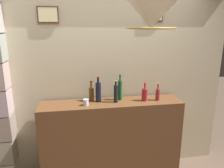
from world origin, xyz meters
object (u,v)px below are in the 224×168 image
Objects in this scene: liquor_bottle_mezcal at (116,93)px; pendant_lamp at (152,16)px; liquor_bottle_scotch at (98,92)px; liquor_bottle_gin at (91,93)px; liquor_bottle_amaro at (145,94)px; liquor_bottle_brandy at (120,90)px; glass_tumbler_rocks at (86,102)px; liquor_bottle_bourbon at (158,94)px.

pendant_lamp is at bearing -74.24° from liquor_bottle_mezcal.
liquor_bottle_gin is at bearing 146.91° from liquor_bottle_scotch.
liquor_bottle_amaro is 0.32m from liquor_bottle_brandy.
liquor_bottle_gin is (-0.08, 0.05, -0.03)m from liquor_bottle_scotch.
liquor_bottle_brandy is at bearing 16.91° from glass_tumbler_rocks.
glass_tumbler_rocks is (-0.38, -0.05, -0.08)m from liquor_bottle_mezcal.
pendant_lamp reaches higher than liquor_bottle_amaro.
liquor_bottle_bourbon is at bearing -1.70° from liquor_bottle_mezcal.
liquor_bottle_mezcal is at bearing 7.91° from glass_tumbler_rocks.
liquor_bottle_scotch reaches higher than glass_tumbler_rocks.
liquor_bottle_mezcal is at bearing -20.99° from liquor_bottle_gin.
liquor_bottle_gin is (-0.67, 0.12, 0.01)m from liquor_bottle_amaro.
pendant_lamp reaches higher than liquor_bottle_bourbon.
liquor_bottle_brandy is at bearing 168.15° from liquor_bottle_bourbon.
pendant_lamp is at bearing -81.08° from liquor_bottle_brandy.
liquor_bottle_gin reaches higher than liquor_bottle_bourbon.
liquor_bottle_mezcal is at bearing -129.90° from liquor_bottle_brandy.
liquor_bottle_scotch reaches higher than liquor_bottle_amaro.
liquor_bottle_amaro is at bearing -6.16° from liquor_bottle_scotch.
liquor_bottle_mezcal is 0.85× the size of liquor_bottle_brandy.
liquor_bottle_mezcal is at bearing 179.42° from liquor_bottle_amaro.
liquor_bottle_scotch reaches higher than liquor_bottle_gin.
liquor_bottle_gin reaches higher than glass_tumbler_rocks.
liquor_bottle_scotch is at bearing 173.84° from liquor_bottle_amaro.
liquor_bottle_gin is 1.13× the size of liquor_bottle_bourbon.
liquor_bottle_bourbon is at bearing -8.77° from liquor_bottle_gin.
liquor_bottle_scotch is 1.26× the size of liquor_bottle_gin.
liquor_bottle_bourbon is at bearing -11.85° from liquor_bottle_brandy.
liquor_bottle_scotch is at bearing 174.29° from liquor_bottle_bourbon.
liquor_bottle_scotch is 1.20m from pendant_lamp.
glass_tumbler_rocks is (-0.44, -0.14, -0.10)m from liquor_bottle_brandy.
liquor_bottle_gin is at bearing 159.01° from liquor_bottle_mezcal.
liquor_bottle_mezcal is 0.45× the size of pendant_lamp.
pendant_lamp is (-0.19, -0.65, 0.93)m from liquor_bottle_amaro.
pendant_lamp is at bearing -58.08° from liquor_bottle_gin.
liquor_bottle_gin is 0.41× the size of pendant_lamp.
liquor_bottle_mezcal reaches higher than glass_tumbler_rocks.
liquor_bottle_bourbon is (0.54, -0.02, -0.04)m from liquor_bottle_mezcal.
liquor_bottle_gin is at bearing 63.94° from glass_tumbler_rocks.
liquor_bottle_scotch is at bearing 164.38° from liquor_bottle_mezcal.
liquor_bottle_gin is 0.85m from liquor_bottle_bourbon.
liquor_bottle_amaro is at bearing -0.58° from liquor_bottle_mezcal.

